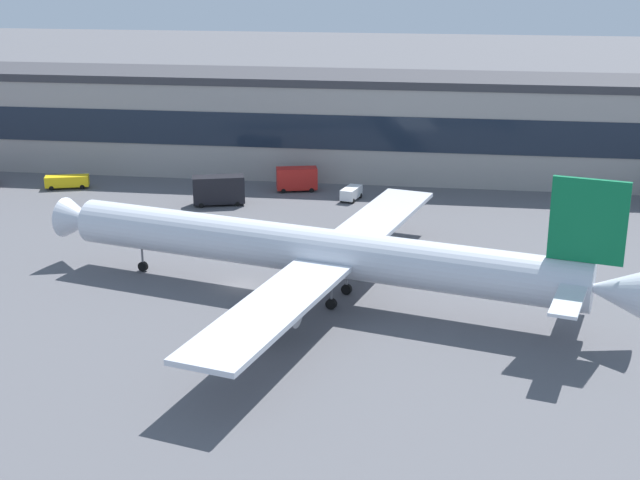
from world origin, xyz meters
The scene contains 9 objects.
ground_plane centered at (0.00, 0.00, 0.00)m, with size 600.00×600.00×0.00m, color #56565B.
terminal_building centered at (0.00, 51.80, 7.94)m, with size 198.87×15.09×15.83m.
airliner centered at (9.23, -2.36, 5.15)m, with size 62.11×54.12×15.28m.
stair_truck centered at (-0.81, 39.49, 1.98)m, with size 6.41×3.83×3.55m.
catering_truck centered at (-10.45, 30.45, 2.29)m, with size 7.64×4.57×4.15m.
follow_me_car centered at (7.88, 35.59, 1.09)m, with size 2.92×4.73×1.85m.
belt_loader centered at (-35.15, 36.01, 1.15)m, with size 6.71×3.83×1.95m.
traffic_cone_0 centered at (3.13, -18.32, 0.34)m, with size 0.54×0.54×0.67m, color #F2590C.
traffic_cone_1 centered at (1.80, -15.82, 0.37)m, with size 0.59×0.59×0.74m, color #F2590C.
Camera 1 is at (21.20, -86.46, 34.51)m, focal length 49.64 mm.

